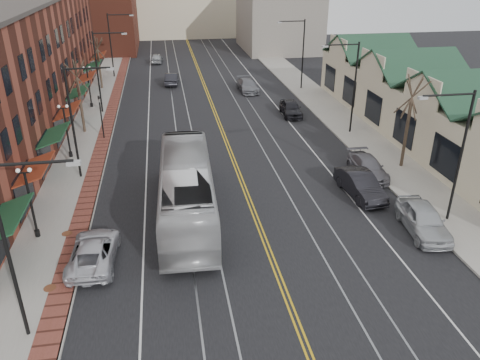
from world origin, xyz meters
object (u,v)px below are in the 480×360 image
object	(u,v)px
parked_car_a	(423,219)
parked_car_d	(291,108)
parked_car_c	(368,167)
parked_suv	(94,251)
parked_car_b	(360,185)
transit_bus	(186,189)

from	to	relation	value
parked_car_a	parked_car_d	bearing A→B (deg)	101.15
parked_car_c	parked_suv	bearing A→B (deg)	-155.68
parked_car_a	parked_car_b	size ratio (longest dim) A/B	1.01
parked_car_a	parked_car_b	world-z (taller)	parked_car_a
parked_suv	parked_car_c	xyz separation A→B (m)	(18.60, 7.94, -0.00)
transit_bus	parked_car_b	size ratio (longest dim) A/B	2.69
transit_bus	parked_suv	bearing A→B (deg)	41.09
parked_suv	parked_car_a	size ratio (longest dim) A/B	1.01
parked_car_a	parked_car_c	size ratio (longest dim) A/B	1.03
parked_car_b	parked_car_d	size ratio (longest dim) A/B	1.08
parked_car_a	transit_bus	bearing A→B (deg)	169.50
parked_suv	parked_car_d	bearing A→B (deg)	-123.69
parked_suv	parked_car_d	xyz separation A→B (m)	(16.80, 22.96, 0.07)
parked_suv	parked_car_a	bearing A→B (deg)	-177.44
parked_suv	parked_car_a	xyz separation A→B (m)	(18.60, 0.02, 0.15)
parked_car_c	parked_car_a	bearing A→B (deg)	-88.78
transit_bus	parked_suv	world-z (taller)	transit_bus
parked_suv	parked_car_a	distance (m)	18.60
parked_car_b	parked_suv	bearing A→B (deg)	-168.19
transit_bus	parked_car_b	bearing A→B (deg)	-173.72
parked_suv	parked_car_c	size ratio (longest dim) A/B	1.05
parked_suv	transit_bus	bearing A→B (deg)	-138.55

